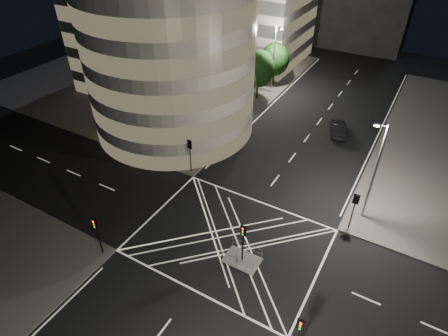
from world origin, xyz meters
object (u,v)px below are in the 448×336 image
Objects in this scene: street_lamp_left_far at (274,58)px; traffic_signal_nr at (300,331)px; traffic_signal_island at (243,237)px; street_lamp_left_near at (210,107)px; sedan at (338,128)px; traffic_signal_nl at (97,229)px; traffic_signal_fr at (355,205)px; street_lamp_right_far at (375,170)px; traffic_signal_fl at (190,150)px; central_island at (242,260)px.

traffic_signal_nr is at bearing -63.64° from street_lamp_left_far.
street_lamp_left_near reaches higher than traffic_signal_island.
traffic_signal_nl is at bearing 49.54° from sedan.
traffic_signal_fr is at bearing 50.67° from traffic_signal_island.
traffic_signal_nr is 0.85× the size of sedan.
street_lamp_left_near and street_lamp_right_far have the same top height.
traffic_signal_nl is at bearing -153.86° from traffic_signal_island.
street_lamp_left_near is (-18.24, 18.80, 2.63)m from traffic_signal_nr.
traffic_signal_fl is at bearing 142.46° from traffic_signal_island.
street_lamp_right_far reaches higher than central_island.
traffic_signal_fl is 20.19m from sedan.
sedan is (12.48, 11.01, -4.77)m from street_lamp_left_near.
traffic_signal_island is at bearing -125.30° from street_lamp_right_far.
traffic_signal_nl is at bearing -90.00° from traffic_signal_fl.
central_island is at bearing 26.14° from traffic_signal_nl.
traffic_signal_island is at bearing 0.00° from central_island.
sedan reaches higher than central_island.
central_island is 11.10m from traffic_signal_fr.
sedan is at bearing 100.93° from traffic_signal_nr.
traffic_signal_fl and traffic_signal_fr have the same top height.
street_lamp_left_near reaches higher than traffic_signal_fl.
street_lamp_right_far is at bearing 6.88° from traffic_signal_fl.
traffic_signal_nr is 41.15m from street_lamp_left_far.
sedan is (-6.39, 14.01, -4.77)m from street_lamp_right_far.
street_lamp_right_far is (7.44, 10.50, 2.63)m from traffic_signal_island.
traffic_signal_nl is 17.60m from traffic_signal_nr.
central_island is 13.91m from traffic_signal_fl.
traffic_signal_fl is at bearing 35.05° from sedan.
traffic_signal_fr and traffic_signal_island have the same top height.
traffic_signal_nl is 1.00× the size of traffic_signal_island.
street_lamp_left_far is at bearing -48.04° from sedan.
traffic_signal_nr is at bearing -37.69° from traffic_signal_fl.
traffic_signal_nr is 1.00× the size of traffic_signal_island.
street_lamp_left_near is at bearing 170.97° from street_lamp_right_far.
traffic_signal_fr is 17.34m from sedan.
street_lamp_right_far is 16.12m from sedan.
street_lamp_right_far reaches higher than traffic_signal_island.
traffic_signal_island is 17.89m from street_lamp_left_near.
traffic_signal_fr is 29.63m from street_lamp_left_far.
street_lamp_right_far is at bearing -48.06° from street_lamp_left_far.
traffic_signal_fl is 1.00× the size of traffic_signal_island.
traffic_signal_nl is 36.90m from street_lamp_left_far.
street_lamp_left_far is at bearing 90.99° from traffic_signal_nl.
traffic_signal_nr is (17.60, -13.60, 0.00)m from traffic_signal_fl.
street_lamp_left_near is (-11.44, 13.50, 2.63)m from traffic_signal_island.
traffic_signal_fr is 3.48m from street_lamp_right_far.
street_lamp_left_far reaches higher than traffic_signal_nr.
traffic_signal_nl and traffic_signal_fr have the same top height.
street_lamp_left_far reaches higher than traffic_signal_island.
traffic_signal_fr is at bearing 90.75° from sedan.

